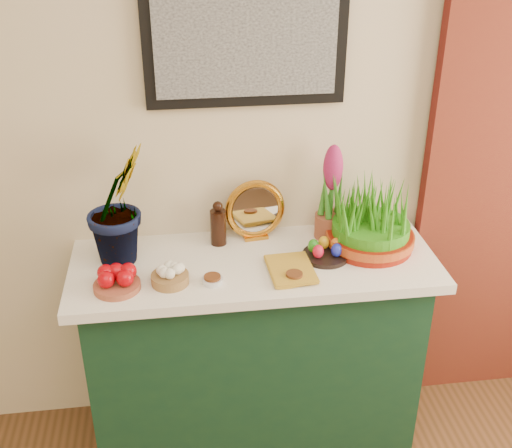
{
  "coord_description": "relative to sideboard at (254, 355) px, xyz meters",
  "views": [
    {
      "loc": [
        -0.2,
        -0.08,
        2.17
      ],
      "look_at": [
        0.07,
        1.95,
        1.07
      ],
      "focal_mm": 45.0,
      "sensor_mm": 36.0,
      "label": 1
    }
  ],
  "objects": [
    {
      "name": "apple_bowl",
      "position": [
        -0.51,
        -0.14,
        0.5
      ],
      "size": [
        0.21,
        0.21,
        0.08
      ],
      "color": "brown",
      "rests_on": "tablecloth"
    },
    {
      "name": "wheatgrass_sabzeh",
      "position": [
        0.47,
        0.04,
        0.59
      ],
      "size": [
        0.35,
        0.35,
        0.29
      ],
      "color": "maroon",
      "rests_on": "tablecloth"
    },
    {
      "name": "hyacinth_green",
      "position": [
        -0.49,
        0.08,
        0.77
      ],
      "size": [
        0.4,
        0.4,
        0.61
      ],
      "primitive_type": "imported",
      "rotation": [
        0.0,
        0.0,
        0.77
      ],
      "color": "#327B20",
      "rests_on": "tablecloth"
    },
    {
      "name": "hyacinth_pink",
      "position": [
        0.33,
        0.14,
        0.64
      ],
      "size": [
        0.12,
        0.12,
        0.4
      ],
      "color": "brown",
      "rests_on": "tablecloth"
    },
    {
      "name": "egg_plate",
      "position": [
        0.27,
        -0.02,
        0.49
      ],
      "size": [
        0.2,
        0.2,
        0.07
      ],
      "color": "black",
      "rests_on": "tablecloth"
    },
    {
      "name": "spice_dish_right",
      "position": [
        0.12,
        -0.16,
        0.48
      ],
      "size": [
        0.08,
        0.08,
        0.03
      ],
      "color": "silver",
      "rests_on": "tablecloth"
    },
    {
      "name": "tablecloth",
      "position": [
        0.0,
        0.0,
        0.45
      ],
      "size": [
        1.4,
        0.55,
        0.04
      ],
      "primitive_type": "cube",
      "color": "white",
      "rests_on": "sideboard"
    },
    {
      "name": "sideboard",
      "position": [
        0.0,
        0.0,
        0.0
      ],
      "size": [
        1.3,
        0.45,
        0.85
      ],
      "primitive_type": "cube",
      "color": "#13341D",
      "rests_on": "ground"
    },
    {
      "name": "mirror",
      "position": [
        0.03,
        0.18,
        0.58
      ],
      "size": [
        0.25,
        0.09,
        0.25
      ],
      "color": "#C28023",
      "rests_on": "tablecloth"
    },
    {
      "name": "vinegar_cruet",
      "position": [
        -0.12,
        0.14,
        0.55
      ],
      "size": [
        0.06,
        0.06,
        0.19
      ],
      "color": "black",
      "rests_on": "tablecloth"
    },
    {
      "name": "book",
      "position": [
        0.04,
        -0.12,
        0.48
      ],
      "size": [
        0.16,
        0.22,
        0.03
      ],
      "primitive_type": "imported",
      "rotation": [
        0.0,
        0.0,
        0.05
      ],
      "color": "#BB8D24",
      "rests_on": "tablecloth"
    },
    {
      "name": "garlic_basket",
      "position": [
        -0.32,
        -0.12,
        0.5
      ],
      "size": [
        0.14,
        0.14,
        0.08
      ],
      "color": "olive",
      "rests_on": "tablecloth"
    },
    {
      "name": "spice_dish_left",
      "position": [
        -0.17,
        -0.14,
        0.48
      ],
      "size": [
        0.08,
        0.08,
        0.03
      ],
      "color": "silver",
      "rests_on": "tablecloth"
    }
  ]
}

